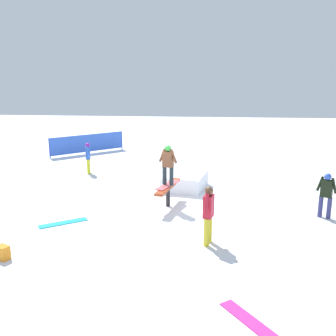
% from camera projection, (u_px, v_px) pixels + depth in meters
% --- Properties ---
extents(ground_plane, '(60.00, 60.00, 0.00)m').
position_uv_depth(ground_plane, '(168.00, 206.00, 12.66)').
color(ground_plane, white).
extents(rail_feature, '(2.03, 0.68, 0.73)m').
position_uv_depth(rail_feature, '(168.00, 189.00, 12.51)').
color(rail_feature, black).
rests_on(rail_feature, ground).
extents(snow_kicker_ramp, '(2.07, 1.83, 0.59)m').
position_uv_depth(snow_kicker_ramp, '(185.00, 181.00, 14.62)').
color(snow_kicker_ramp, white).
rests_on(snow_kicker_ramp, ground).
extents(main_rider_on_rail, '(1.35, 0.75, 1.37)m').
position_uv_depth(main_rider_on_rail, '(168.00, 166.00, 12.33)').
color(main_rider_on_rail, '#E05B5E').
rests_on(main_rider_on_rail, rail_feature).
extents(bystander_blue, '(0.60, 0.28, 1.40)m').
position_uv_depth(bystander_blue, '(88.00, 156.00, 16.84)').
color(bystander_blue, gold).
rests_on(bystander_blue, ground).
extents(bystander_red, '(0.66, 0.30, 1.56)m').
position_uv_depth(bystander_red, '(208.00, 212.00, 9.58)').
color(bystander_red, gold).
rests_on(bystander_red, ground).
extents(bystander_black, '(0.38, 0.57, 1.42)m').
position_uv_depth(bystander_black, '(326.00, 193.00, 11.43)').
color(bystander_black, navy).
rests_on(bystander_black, ground).
extents(loose_snowboard_cyan, '(1.04, 1.33, 0.02)m').
position_uv_depth(loose_snowboard_cyan, '(63.00, 223.00, 11.15)').
color(loose_snowboard_cyan, '#1EACC1').
rests_on(loose_snowboard_cyan, ground).
extents(loose_snowboard_magenta, '(1.38, 1.13, 0.02)m').
position_uv_depth(loose_snowboard_magenta, '(253.00, 323.00, 6.58)').
color(loose_snowboard_magenta, '#D02D93').
rests_on(loose_snowboard_magenta, ground).
extents(backpack_on_snow, '(0.33, 0.37, 0.34)m').
position_uv_depth(backpack_on_snow, '(3.00, 253.00, 8.90)').
color(backpack_on_snow, orange).
rests_on(backpack_on_snow, ground).
extents(safety_fence, '(3.08, 3.33, 1.10)m').
position_uv_depth(safety_fence, '(88.00, 143.00, 21.32)').
color(safety_fence, blue).
rests_on(safety_fence, ground).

